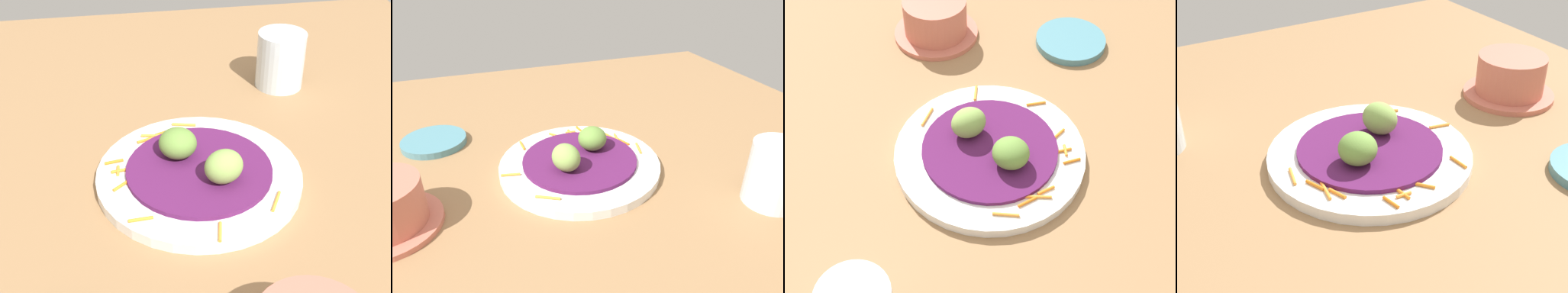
% 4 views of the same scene
% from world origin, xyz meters
% --- Properties ---
extents(table_surface, '(1.10, 1.10, 0.02)m').
position_xyz_m(table_surface, '(0.00, 0.00, 0.01)').
color(table_surface, '#936D47').
rests_on(table_surface, ground).
extents(main_plate, '(0.26, 0.26, 0.01)m').
position_xyz_m(main_plate, '(0.04, 0.02, 0.03)').
color(main_plate, white).
rests_on(main_plate, table_surface).
extents(cabbage_bed, '(0.18, 0.18, 0.01)m').
position_xyz_m(cabbage_bed, '(0.04, 0.02, 0.04)').
color(cabbage_bed, '#51194C').
rests_on(cabbage_bed, main_plate).
extents(carrot_garnish, '(0.24, 0.21, 0.00)m').
position_xyz_m(carrot_garnish, '(0.02, -0.02, 0.04)').
color(carrot_garnish, orange).
rests_on(carrot_garnish, main_plate).
extents(guac_scoop_left, '(0.07, 0.07, 0.04)m').
position_xyz_m(guac_scoop_left, '(0.01, -0.00, 0.06)').
color(guac_scoop_left, olive).
rests_on(guac_scoop_left, cabbage_bed).
extents(guac_scoop_center, '(0.05, 0.06, 0.04)m').
position_xyz_m(guac_scoop_center, '(0.07, 0.05, 0.06)').
color(guac_scoop_center, '#84A851').
rests_on(guac_scoop_center, cabbage_bed).
extents(water_glass, '(0.08, 0.08, 0.09)m').
position_xyz_m(water_glass, '(-0.19, 0.20, 0.07)').
color(water_glass, silver).
rests_on(water_glass, table_surface).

